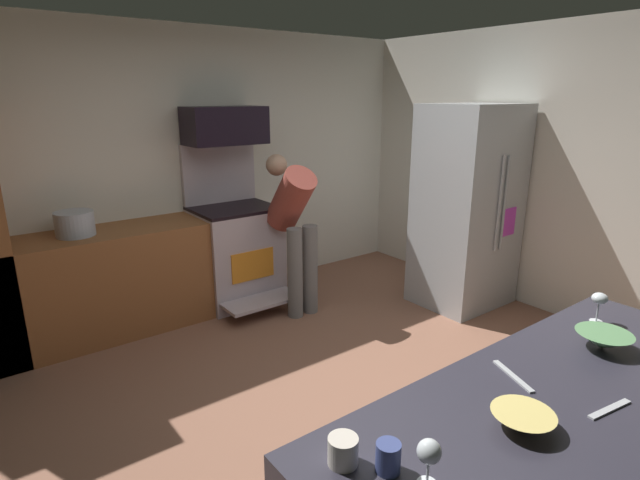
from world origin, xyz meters
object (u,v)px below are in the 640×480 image
object	(u,v)px
oven_range	(236,250)
wine_glass_far	(599,300)
person_cook	(294,222)
mixing_bowl_small	(603,341)
mug_coffee	(388,457)
mug_tea	(343,451)
wine_glass_mid	(429,454)
mixing_bowl_large	(522,420)
stock_pot	(75,224)
refrigerator	(467,207)
microwave	(225,126)

from	to	relation	value
oven_range	wine_glass_far	size ratio (longest dim) A/B	9.92
oven_range	person_cook	world-z (taller)	oven_range
mixing_bowl_small	mug_coffee	size ratio (longest dim) A/B	2.52
oven_range	mug_tea	distance (m)	3.53
mixing_bowl_small	wine_glass_mid	xyz separation A→B (m)	(-1.24, -0.08, 0.07)
mixing_bowl_large	stock_pot	bearing A→B (deg)	101.00
oven_range	stock_pot	distance (m)	1.48
oven_range	refrigerator	distance (m)	2.27
oven_range	wine_glass_mid	xyz separation A→B (m)	(-1.17, -3.46, 0.50)
microwave	stock_pot	distance (m)	1.57
wine_glass_far	stock_pot	xyz separation A→B (m)	(-1.72, 3.25, -0.02)
microwave	person_cook	distance (m)	1.11
oven_range	mug_coffee	xyz separation A→B (m)	(-1.22, -3.35, 0.44)
mixing_bowl_small	oven_range	bearing A→B (deg)	91.18
oven_range	refrigerator	bearing A→B (deg)	-37.74
stock_pot	person_cook	bearing A→B (deg)	-18.08
mixing_bowl_small	mug_tea	xyz separation A→B (m)	(-1.38, 0.14, 0.01)
oven_range	mixing_bowl_small	distance (m)	3.41
microwave	person_cook	xyz separation A→B (m)	(0.32, -0.64, -0.84)
person_cook	mixing_bowl_small	bearing A→B (deg)	-95.10
mixing_bowl_small	mug_tea	bearing A→B (deg)	174.26
mixing_bowl_large	mug_tea	size ratio (longest dim) A/B	2.26
mixing_bowl_large	mixing_bowl_small	world-z (taller)	mixing_bowl_small
wine_glass_far	mug_coffee	xyz separation A→B (m)	(-1.54, -0.11, -0.07)
refrigerator	mixing_bowl_large	world-z (taller)	refrigerator
stock_pot	mixing_bowl_large	bearing A→B (deg)	-79.00
wine_glass_far	mug_tea	world-z (taller)	wine_glass_far
mug_coffee	stock_pot	bearing A→B (deg)	92.94
refrigerator	mug_coffee	bearing A→B (deg)	-146.39
microwave	stock_pot	xyz separation A→B (m)	(-1.40, -0.08, -0.71)
microwave	mug_coffee	world-z (taller)	microwave
person_cook	mug_tea	size ratio (longest dim) A/B	15.35
wine_glass_far	person_cook	bearing A→B (deg)	89.96
wine_glass_mid	wine_glass_far	world-z (taller)	wine_glass_far
refrigerator	wine_glass_far	size ratio (longest dim) A/B	12.34
person_cook	stock_pot	world-z (taller)	person_cook
mug_coffee	wine_glass_far	bearing A→B (deg)	4.06
refrigerator	stock_pot	xyz separation A→B (m)	(-3.16, 1.38, 0.04)
person_cook	mixing_bowl_large	world-z (taller)	person_cook
oven_range	microwave	distance (m)	1.20
oven_range	mixing_bowl_small	size ratio (longest dim) A/B	6.42
refrigerator	mug_tea	xyz separation A→B (m)	(-3.08, -1.88, -0.01)
mixing_bowl_small	refrigerator	bearing A→B (deg)	50.02
wine_glass_mid	stock_pot	world-z (taller)	stock_pot
mixing_bowl_large	mixing_bowl_small	size ratio (longest dim) A/B	0.90
oven_range	mug_tea	world-z (taller)	oven_range
person_cook	stock_pot	bearing A→B (deg)	161.92
oven_range	person_cook	distance (m)	0.73
mixing_bowl_large	mixing_bowl_small	xyz separation A→B (m)	(0.79, 0.10, 0.01)
microwave	refrigerator	distance (m)	2.41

